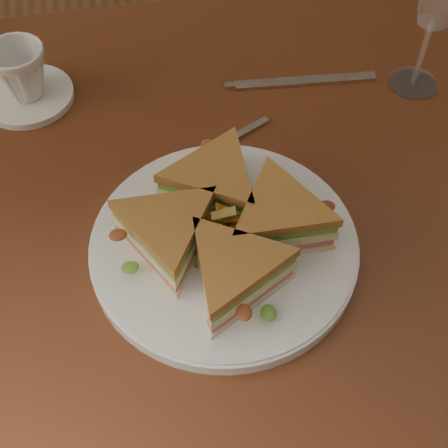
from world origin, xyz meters
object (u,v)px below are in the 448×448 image
object	(u,v)px
table	(243,231)
knife	(295,82)
plate	(224,246)
spoon	(183,165)
sandwich_wedges	(224,227)
coffee_cup	(20,72)
saucer	(28,96)

from	to	relation	value
table	knife	world-z (taller)	knife
plate	knife	xyz separation A→B (m)	(0.15, 0.26, -0.01)
table	spoon	size ratio (longest dim) A/B	7.10
sandwich_wedges	coffee_cup	distance (m)	0.37
sandwich_wedges	spoon	bearing A→B (deg)	101.37
spoon	knife	distance (m)	0.22
table	saucer	world-z (taller)	saucer
plate	saucer	world-z (taller)	plate
plate	knife	size ratio (longest dim) A/B	1.39
saucer	coffee_cup	bearing A→B (deg)	0.00
sandwich_wedges	saucer	bearing A→B (deg)	125.99
table	knife	size ratio (longest dim) A/B	5.57
spoon	saucer	xyz separation A→B (m)	(-0.19, 0.16, 0.00)
spoon	saucer	bearing A→B (deg)	112.26
plate	sandwich_wedges	xyz separation A→B (m)	(-0.00, 0.00, 0.04)
knife	coffee_cup	xyz separation A→B (m)	(-0.37, 0.04, 0.04)
knife	saucer	xyz separation A→B (m)	(-0.37, 0.04, 0.00)
table	saucer	xyz separation A→B (m)	(-0.26, 0.20, 0.10)
coffee_cup	spoon	bearing A→B (deg)	-53.44
sandwich_wedges	coffee_cup	world-z (taller)	coffee_cup
knife	saucer	distance (m)	0.37
table	coffee_cup	size ratio (longest dim) A/B	15.49
plate	saucer	xyz separation A→B (m)	(-0.22, 0.30, -0.00)
plate	table	bearing A→B (deg)	64.62
saucer	table	bearing A→B (deg)	-38.05
sandwich_wedges	coffee_cup	bearing A→B (deg)	125.99
coffee_cup	table	bearing A→B (deg)	-50.58
plate	spoon	world-z (taller)	plate
sandwich_wedges	saucer	size ratio (longest dim) A/B	2.05
saucer	coffee_cup	size ratio (longest dim) A/B	1.61
plate	sandwich_wedges	size ratio (longest dim) A/B	1.17
coffee_cup	saucer	bearing A→B (deg)	0.00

